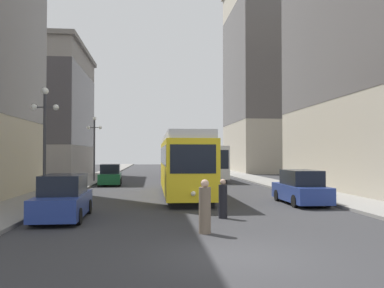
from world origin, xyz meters
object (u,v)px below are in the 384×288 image
(parked_car_right_far, at_px, (301,188))
(lamp_post_left_near, at_px, (45,128))
(pedestrian_crossing_far, at_px, (205,208))
(transit_bus, at_px, (206,161))
(lamp_post_left_far, at_px, (94,139))
(pedestrian_crossing_near, at_px, (223,200))
(streetcar, at_px, (183,163))
(parked_car_left_near, at_px, (110,175))
(parked_car_left_mid, at_px, (63,199))

(parked_car_right_far, bearing_deg, lamp_post_left_near, -1.51)
(parked_car_right_far, bearing_deg, pedestrian_crossing_far, 51.26)
(transit_bus, relative_size, lamp_post_left_far, 1.99)
(pedestrian_crossing_near, bearing_deg, pedestrian_crossing_far, -174.10)
(streetcar, distance_m, pedestrian_crossing_near, 9.30)
(transit_bus, relative_size, pedestrian_crossing_near, 7.46)
(streetcar, height_order, lamp_post_left_far, lamp_post_left_far)
(pedestrian_crossing_near, distance_m, lamp_post_left_near, 10.30)
(parked_car_left_near, xyz_separation_m, lamp_post_left_near, (-1.90, -14.32, 3.19))
(transit_bus, height_order, lamp_post_left_far, lamp_post_left_far)
(streetcar, relative_size, parked_car_right_far, 2.82)
(parked_car_left_mid, bearing_deg, streetcar, 56.14)
(transit_bus, bearing_deg, streetcar, -103.40)
(parked_car_left_near, distance_m, parked_car_right_far, 18.69)
(streetcar, distance_m, parked_car_right_far, 7.69)
(parked_car_right_far, relative_size, lamp_post_left_far, 0.78)
(pedestrian_crossing_far, bearing_deg, parked_car_left_mid, 58.72)
(parked_car_right_far, height_order, lamp_post_left_far, lamp_post_left_far)
(transit_bus, height_order, parked_car_right_far, transit_bus)
(streetcar, xyz_separation_m, lamp_post_left_far, (-7.51, 13.81, 2.02))
(parked_car_right_far, xyz_separation_m, lamp_post_left_far, (-13.49, 18.49, 3.28))
(streetcar, xyz_separation_m, pedestrian_crossing_near, (0.98, -9.16, -1.34))
(parked_car_left_near, xyz_separation_m, pedestrian_crossing_near, (6.58, -19.15, -0.08))
(streetcar, relative_size, parked_car_left_mid, 2.83)
(transit_bus, relative_size, parked_car_left_near, 2.71)
(parked_car_left_mid, bearing_deg, parked_car_left_near, 88.68)
(streetcar, distance_m, transit_bus, 17.09)
(parked_car_left_near, relative_size, lamp_post_left_far, 0.73)
(pedestrian_crossing_near, distance_m, pedestrian_crossing_far, 3.42)
(parked_car_right_far, bearing_deg, pedestrian_crossing_near, 41.82)
(streetcar, relative_size, pedestrian_crossing_near, 8.22)
(streetcar, xyz_separation_m, pedestrian_crossing_far, (-0.19, -12.37, -1.25))
(lamp_post_left_far, bearing_deg, parked_car_left_near, -63.56)
(parked_car_left_mid, bearing_deg, lamp_post_left_near, 111.74)
(streetcar, relative_size, transit_bus, 1.10)
(pedestrian_crossing_near, bearing_deg, lamp_post_left_far, 46.12)
(transit_bus, relative_size, parked_car_right_far, 2.57)
(pedestrian_crossing_near, xyz_separation_m, lamp_post_left_far, (-8.48, 22.97, 3.36))
(transit_bus, bearing_deg, pedestrian_crossing_near, -97.02)
(parked_car_left_near, distance_m, lamp_post_left_far, 5.38)
(streetcar, bearing_deg, lamp_post_left_far, 118.74)
(parked_car_left_near, bearing_deg, lamp_post_left_far, 113.74)
(parked_car_left_mid, relative_size, lamp_post_left_near, 0.79)
(streetcar, height_order, pedestrian_crossing_far, streetcar)
(lamp_post_left_near, distance_m, lamp_post_left_far, 18.13)
(pedestrian_crossing_near, relative_size, lamp_post_left_near, 0.27)
(streetcar, bearing_deg, parked_car_right_far, -37.79)
(transit_bus, distance_m, lamp_post_left_near, 23.88)
(pedestrian_crossing_near, height_order, pedestrian_crossing_far, pedestrian_crossing_far)
(parked_car_left_near, relative_size, lamp_post_left_near, 0.75)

